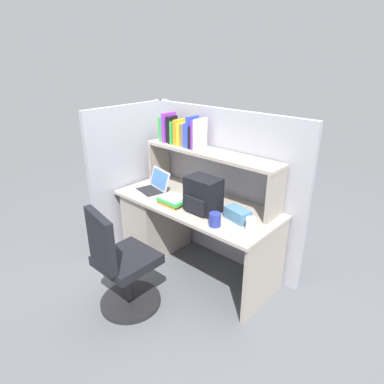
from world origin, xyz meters
The scene contains 14 objects.
ground_plane centered at (0.00, 0.00, 0.00)m, with size 8.00×8.00×0.00m, color #595B60.
desk centered at (-0.39, 0.00, 0.40)m, with size 1.60×0.70×0.73m.
cubicle_partition_rear centered at (0.00, 0.38, 0.78)m, with size 1.84×0.05×1.55m, color #9E9EA8.
cubicle_partition_left centered at (-0.85, -0.05, 0.78)m, with size 0.05×1.06×1.55m, color #9E9EA8.
overhead_hutch centered at (0.00, 0.20, 1.08)m, with size 1.44×0.28×0.45m.
reference_books_on_shelf centered at (-0.36, 0.20, 1.31)m, with size 0.51×0.19×0.30m.
laptop centered at (-0.48, -0.09, 0.78)m, with size 0.36×0.32×0.22m.
backpack centered at (0.17, -0.09, 0.88)m, with size 0.30×0.22×0.31m.
computer_mouse centered at (0.55, -0.21, 0.75)m, with size 0.06×0.10×0.03m, color silver.
paper_cup centered at (0.67, -0.10, 0.78)m, with size 0.08×0.08×0.11m, color white.
tissue_box centered at (0.49, -0.03, 0.78)m, with size 0.22×0.12×0.10m, color teal.
snack_canister centered at (0.41, -0.23, 0.79)m, with size 0.10×0.10×0.11m, color navy.
desk_book_stack centered at (-0.13, -0.17, 0.77)m, with size 0.25×0.18×0.08m.
office_chair centered at (-0.08, -0.82, 0.39)m, with size 0.52×0.52×0.93m.
Camera 1 is at (1.85, -2.10, 2.02)m, focal length 30.82 mm.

